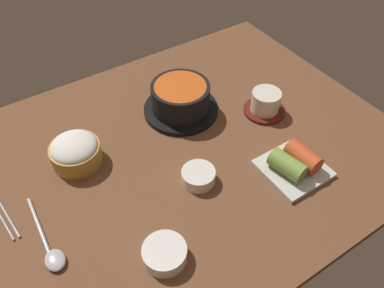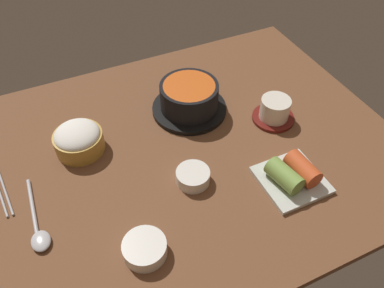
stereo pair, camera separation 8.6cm
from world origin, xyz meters
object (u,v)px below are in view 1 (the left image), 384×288
stone_pot (181,99)px  side_bowl_near (165,253)px  banchan_cup_center (198,176)px  kimchi_plate (294,164)px  tea_cup_with_saucer (264,102)px  spoon (50,250)px  rice_bowl (75,151)px

stone_pot → side_bowl_near: 40.34cm
banchan_cup_center → kimchi_plate: 20.87cm
stone_pot → banchan_cup_center: bearing=-112.6°
tea_cup_with_saucer → banchan_cup_center: size_ratio=1.44×
side_bowl_near → stone_pot: bearing=53.9°
tea_cup_with_saucer → spoon: 58.90cm
stone_pot → tea_cup_with_saucer: stone_pot is taller
rice_bowl → kimchi_plate: 47.51cm
tea_cup_with_saucer → side_bowl_near: (-41.23, -21.33, -1.20)cm
tea_cup_with_saucer → banchan_cup_center: (-26.25, -9.83, -1.22)cm
tea_cup_with_saucer → kimchi_plate: 20.17cm
stone_pot → spoon: (-40.72, -19.93, -3.21)cm
tea_cup_with_saucer → kimchi_plate: (-7.40, -18.75, -0.68)cm
rice_bowl → kimchi_plate: bearing=-36.4°
banchan_cup_center → kimchi_plate: (18.86, -8.92, 0.54)cm
banchan_cup_center → side_bowl_near: same height
banchan_cup_center → spoon: 31.99cm
stone_pot → rice_bowl: bearing=-176.4°
side_bowl_near → spoon: bearing=143.4°
stone_pot → kimchi_plate: 31.66cm
kimchi_plate → side_bowl_near: kimchi_plate is taller
side_bowl_near → spoon: 21.17cm
rice_bowl → spoon: size_ratio=0.60×
tea_cup_with_saucer → kimchi_plate: tea_cup_with_saucer is taller
kimchi_plate → spoon: 51.82cm
kimchi_plate → side_bowl_near: 33.94cm
rice_bowl → side_bowl_near: rice_bowl is taller
stone_pot → banchan_cup_center: size_ratio=2.59×
stone_pot → side_bowl_near: bearing=-126.1°
stone_pot → kimchi_plate: bearing=-71.4°
tea_cup_with_saucer → kimchi_plate: bearing=-111.5°
tea_cup_with_saucer → side_bowl_near: tea_cup_with_saucer is taller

